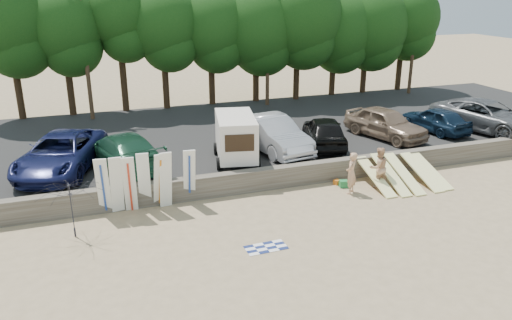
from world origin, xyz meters
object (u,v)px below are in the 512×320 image
object	(u,v)px
beachgoer_b	(379,167)
beach_umbrella	(70,210)
box_trailer	(236,136)
car_5	(436,119)
beachgoer_a	(351,173)
car_3	(324,131)
car_4	(385,123)
car_1	(123,151)
cooler	(344,184)
car_2	(272,134)
car_6	(486,116)
car_0	(61,153)

from	to	relation	value
beachgoer_b	beach_umbrella	world-z (taller)	beach_umbrella
box_trailer	beach_umbrella	bearing A→B (deg)	-139.59
beachgoer_b	car_5	bearing A→B (deg)	-144.44
beachgoer_a	beachgoer_b	distance (m)	1.56
beach_umbrella	beachgoer_a	bearing A→B (deg)	1.06
box_trailer	beach_umbrella	xyz separation A→B (m)	(-7.66, -4.23, -0.85)
car_3	beachgoer_b	xyz separation A→B (m)	(0.55, -4.46, -0.55)
box_trailer	car_4	size ratio (longest dim) A/B	0.77
car_1	cooler	size ratio (longest dim) A/B	15.20
car_3	car_5	size ratio (longest dim) A/B	1.10
cooler	car_4	bearing A→B (deg)	52.95
car_1	car_3	size ratio (longest dim) A/B	1.21
beachgoer_a	beach_umbrella	size ratio (longest dim) A/B	0.78
car_3	cooler	distance (m)	4.29
car_2	car_6	world-z (taller)	car_2
car_3	car_4	xyz separation A→B (m)	(3.93, 0.23, 0.04)
car_1	beach_umbrella	xyz separation A→B (m)	(-2.40, -5.05, -0.43)
car_0	car_5	bearing A→B (deg)	18.43
car_6	cooler	world-z (taller)	car_6
car_5	beachgoer_a	bearing A→B (deg)	21.81
car_1	beachgoer_b	xyz separation A→B (m)	(10.94, -4.61, -0.58)
car_1	car_5	xyz separation A→B (m)	(17.76, 0.16, -0.10)
box_trailer	beachgoer_b	world-z (taller)	box_trailer
beachgoer_b	car_4	bearing A→B (deg)	-125.07
car_2	car_3	xyz separation A→B (m)	(2.89, -0.21, -0.09)
beachgoer_b	car_0	bearing A→B (deg)	-19.71
car_1	car_3	bearing A→B (deg)	165.18
car_5	cooler	size ratio (longest dim) A/B	11.34
car_3	car_1	bearing A→B (deg)	16.75
car_3	beach_umbrella	world-z (taller)	car_3
car_4	car_6	xyz separation A→B (m)	(6.41, -0.71, 0.04)
car_3	car_6	bearing A→B (deg)	-165.07
car_2	beach_umbrella	world-z (taller)	car_2
car_4	car_6	distance (m)	6.45
car_5	car_3	bearing A→B (deg)	-6.62
car_3	beachgoer_a	bearing A→B (deg)	95.58
cooler	beachgoer_b	bearing A→B (deg)	-6.43
car_1	car_6	bearing A→B (deg)	164.27
car_6	beachgoer_a	size ratio (longest dim) A/B	3.32
car_3	car_4	world-z (taller)	car_4
car_0	cooler	bearing A→B (deg)	-1.26
car_4	cooler	bearing A→B (deg)	-155.67
car_2	car_3	world-z (taller)	car_2
car_5	beach_umbrella	distance (m)	20.83
car_0	car_4	distance (m)	17.07
car_2	car_5	world-z (taller)	car_2
car_3	car_5	world-z (taller)	car_3
car_6	beach_umbrella	world-z (taller)	car_6
beach_umbrella	car_1	bearing A→B (deg)	64.58
car_0	beach_umbrella	bearing A→B (deg)	-67.00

